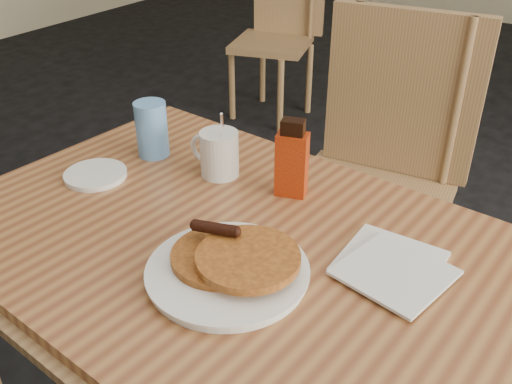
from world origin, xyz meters
TOP-DOWN VIEW (x-y plane):
  - main_table at (-0.04, -0.06)m, footprint 1.25×0.90m
  - chair_main_far at (-0.03, 0.70)m, footprint 0.50×0.50m
  - chair_wall_extra at (-1.21, 2.05)m, footprint 0.51×0.52m
  - pancake_plate at (0.02, -0.15)m, footprint 0.28×0.28m
  - coffee_mug at (-0.21, 0.13)m, footprint 0.12×0.09m
  - syrup_bottle at (-0.03, 0.14)m, footprint 0.07×0.06m
  - napkin_stack at (0.25, 0.01)m, footprint 0.21×0.22m
  - blue_tumbler at (-0.40, 0.12)m, footprint 0.09×0.09m
  - side_saucer at (-0.43, -0.04)m, footprint 0.16×0.16m

SIDE VIEW (x-z plane):
  - chair_wall_extra at x=-1.21m, z-range 0.09..0.99m
  - chair_main_far at x=-0.03m, z-range 0.10..1.11m
  - main_table at x=-0.04m, z-range 0.33..1.08m
  - napkin_stack at x=0.25m, z-range 0.75..0.76m
  - side_saucer at x=-0.43m, z-range 0.75..0.76m
  - pancake_plate at x=0.02m, z-range 0.73..0.80m
  - coffee_mug at x=-0.21m, z-range 0.72..0.89m
  - blue_tumbler at x=-0.40m, z-range 0.75..0.88m
  - syrup_bottle at x=-0.03m, z-range 0.74..0.92m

